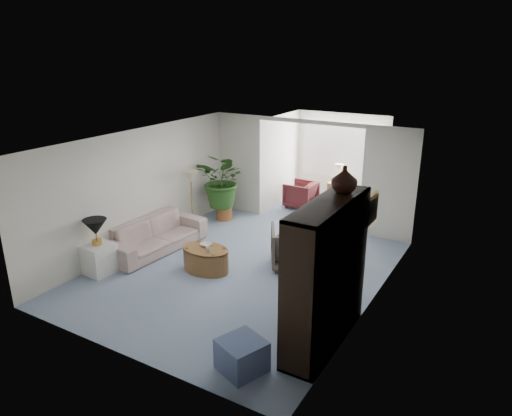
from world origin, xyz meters
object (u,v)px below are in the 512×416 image
Objects in this scene: table_lamp at (95,227)px; coffee_cup at (209,250)px; ottoman at (242,355)px; plant_pot at (224,213)px; end_table at (99,259)px; floor_lamp at (191,177)px; sunroom_chair_maroon at (301,195)px; sunroom_chair_blue at (355,205)px; sunroom_table at (338,193)px; entertainment_cabinet at (326,275)px; wingback_chair at (293,247)px; framed_picture at (372,210)px; cabinet_urn at (344,179)px; sofa at (156,235)px; coffee_bowl at (206,245)px; side_table_dark at (333,252)px; coffee_table at (206,259)px.

table_lamp reaches higher than coffee_cup.
ottoman is 1.36× the size of plant_pot.
end_table reaches higher than ottoman.
floor_lamp is 0.47× the size of sunroom_chair_maroon.
coffee_cup is at bearing -61.35° from plant_pot.
sunroom_chair_blue reaches higher than sunroom_table.
table_lamp is 4.50m from entertainment_cabinet.
end_table is at bearing -96.12° from plant_pot.
floor_lamp reaches higher than sunroom_chair_maroon.
coffee_cup is at bearing 134.38° from ottoman.
wingback_chair is 2.58m from entertainment_cabinet.
framed_picture is 0.94m from cabinet_urn.
entertainment_cabinet reaches higher than wingback_chair.
sunroom_table is at bearing -110.81° from wingback_chair.
sofa is at bearing 81.57° from table_lamp.
sofa reaches higher than coffee_cup.
coffee_bowl is (1.53, -1.54, -0.77)m from floor_lamp.
table_lamp is 4.74m from cabinet_urn.
cabinet_urn reaches higher than end_table.
cabinet_urn is at bearing 7.70° from table_lamp.
coffee_bowl is at bearing -63.03° from plant_pot.
coffee_bowl reaches higher than plant_pot.
side_table_dark is 1.19× the size of ottoman.
coffee_bowl is 4.22m from sunroom_chair_maroon.
plant_pot is (-4.11, 3.51, -0.90)m from entertainment_cabinet.
sofa is 1.37m from end_table.
sunroom_table is at bearing 56.38° from floor_lamp.
framed_picture reaches higher than wingback_chair.
cabinet_urn is (2.67, -0.39, 1.82)m from coffee_cup.
end_table is at bearing 164.63° from ottoman.
entertainment_cabinet is at bearing 96.33° from wingback_chair.
table_lamp is 4.31× the size of coffee_cup.
sunroom_chair_maroon is (-2.10, 3.00, 0.02)m from side_table_dark.
coffee_bowl is at bearing -98.59° from sunroom_table.
cabinet_urn is at bearing 7.70° from end_table.
coffee_table is 1.47× the size of side_table_dark.
plant_pot is at bearing -33.48° from sunroom_chair_maroon.
framed_picture is 0.88× the size of end_table.
floor_lamp is 3.11m from wingback_chair.
ottoman is at bearing -172.91° from sunroom_chair_blue.
coffee_cup is 2.88m from entertainment_cabinet.
table_lamp is 1.10× the size of plant_pot.
sofa is 1.43m from coffee_bowl.
end_table is at bearing 150.94° from sunroom_chair_blue.
side_table_dark reaches higher than sunroom_chair_blue.
framed_picture is 0.53× the size of coffee_table.
wingback_chair reaches higher than coffee_cup.
table_lamp is at bearing -146.91° from side_table_dark.
sofa is at bearing 179.11° from framed_picture.
floor_lamp is at bearing 174.96° from side_table_dark.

